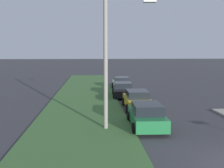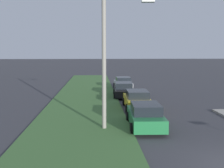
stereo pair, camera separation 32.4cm
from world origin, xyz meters
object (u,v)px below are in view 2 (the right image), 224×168
Objects in this scene: parked_car_black at (124,90)px; parked_car_yellow at (137,100)px; parked_car_green at (145,116)px; streetlight at (110,53)px; parked_car_white at (123,83)px.

parked_car_yellow is at bearing -171.92° from parked_car_black.
streetlight is (-0.38, 2.09, 3.67)m from parked_car_green.
parked_car_white is 0.58× the size of streetlight.
parked_car_green is at bearing 177.91° from parked_car_white.
parked_car_green is 4.24m from streetlight.
parked_car_yellow is (5.29, -0.31, 0.00)m from parked_car_green.
streetlight is (-5.67, 2.40, 3.67)m from parked_car_yellow.
parked_car_black is (5.50, 0.48, 0.00)m from parked_car_yellow.
parked_car_green and parked_car_white have the same top height.
parked_car_white is at bearing -2.02° from parked_car_black.
parked_car_green and parked_car_yellow have the same top height.
parked_car_yellow is 0.99× the size of parked_car_black.
parked_car_yellow is at bearing 179.00° from parked_car_white.
parked_car_yellow is at bearing -1.36° from parked_car_green.
parked_car_yellow and parked_car_black have the same top height.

